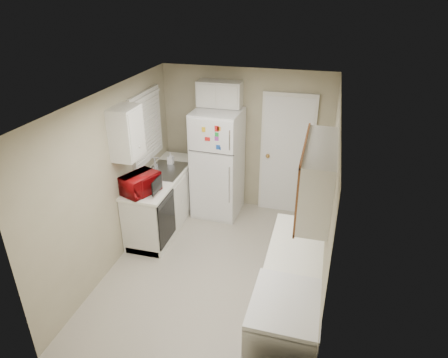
# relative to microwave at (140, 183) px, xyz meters

# --- Properties ---
(floor) EXTENTS (3.80, 3.80, 0.00)m
(floor) POSITION_rel_microwave_xyz_m (1.15, -0.27, -1.05)
(floor) COLOR beige
(floor) RESTS_ON ground
(ceiling) EXTENTS (3.80, 3.80, 0.00)m
(ceiling) POSITION_rel_microwave_xyz_m (1.15, -0.27, 1.35)
(ceiling) COLOR white
(ceiling) RESTS_ON floor
(wall_left) EXTENTS (3.80, 3.80, 0.00)m
(wall_left) POSITION_rel_microwave_xyz_m (-0.25, -0.27, 0.15)
(wall_left) COLOR tan
(wall_left) RESTS_ON floor
(wall_right) EXTENTS (3.80, 3.80, 0.00)m
(wall_right) POSITION_rel_microwave_xyz_m (2.55, -0.27, 0.15)
(wall_right) COLOR tan
(wall_right) RESTS_ON floor
(wall_back) EXTENTS (2.80, 2.80, 0.00)m
(wall_back) POSITION_rel_microwave_xyz_m (1.15, 1.63, 0.15)
(wall_back) COLOR tan
(wall_back) RESTS_ON floor
(wall_front) EXTENTS (2.80, 2.80, 0.00)m
(wall_front) POSITION_rel_microwave_xyz_m (1.15, -2.17, 0.15)
(wall_front) COLOR tan
(wall_front) RESTS_ON floor
(left_counter) EXTENTS (0.60, 1.80, 0.90)m
(left_counter) POSITION_rel_microwave_xyz_m (0.05, 0.63, -0.60)
(left_counter) COLOR silver
(left_counter) RESTS_ON floor
(dishwasher) EXTENTS (0.03, 0.58, 0.72)m
(dishwasher) POSITION_rel_microwave_xyz_m (0.34, 0.03, -0.56)
(dishwasher) COLOR black
(dishwasher) RESTS_ON floor
(sink) EXTENTS (0.54, 0.74, 0.16)m
(sink) POSITION_rel_microwave_xyz_m (0.05, 0.78, -0.19)
(sink) COLOR gray
(sink) RESTS_ON left_counter
(microwave) EXTENTS (0.57, 0.45, 0.34)m
(microwave) POSITION_rel_microwave_xyz_m (0.00, 0.00, 0.00)
(microwave) COLOR maroon
(microwave) RESTS_ON left_counter
(soap_bottle) EXTENTS (0.10, 0.10, 0.20)m
(soap_bottle) POSITION_rel_microwave_xyz_m (0.03, 1.03, -0.05)
(soap_bottle) COLOR white
(soap_bottle) RESTS_ON left_counter
(window_blinds) EXTENTS (0.10, 0.98, 1.08)m
(window_blinds) POSITION_rel_microwave_xyz_m (-0.21, 0.78, 0.55)
(window_blinds) COLOR silver
(window_blinds) RESTS_ON wall_left
(upper_cabinet_left) EXTENTS (0.30, 0.45, 0.70)m
(upper_cabinet_left) POSITION_rel_microwave_xyz_m (-0.10, -0.05, 0.75)
(upper_cabinet_left) COLOR silver
(upper_cabinet_left) RESTS_ON wall_left
(refrigerator) EXTENTS (0.77, 0.75, 1.79)m
(refrigerator) POSITION_rel_microwave_xyz_m (0.77, 1.25, -0.15)
(refrigerator) COLOR white
(refrigerator) RESTS_ON floor
(cabinet_over_fridge) EXTENTS (0.70, 0.30, 0.40)m
(cabinet_over_fridge) POSITION_rel_microwave_xyz_m (0.75, 1.48, 0.95)
(cabinet_over_fridge) COLOR silver
(cabinet_over_fridge) RESTS_ON wall_back
(interior_door) EXTENTS (0.86, 0.06, 2.08)m
(interior_door) POSITION_rel_microwave_xyz_m (1.85, 1.59, -0.03)
(interior_door) COLOR white
(interior_door) RESTS_ON floor
(right_counter) EXTENTS (0.60, 2.00, 0.90)m
(right_counter) POSITION_rel_microwave_xyz_m (2.25, -1.07, -0.60)
(right_counter) COLOR silver
(right_counter) RESTS_ON floor
(stove) EXTENTS (0.66, 0.81, 0.97)m
(stove) POSITION_rel_microwave_xyz_m (2.25, -1.69, -0.57)
(stove) COLOR white
(stove) RESTS_ON floor
(upper_cabinet_right) EXTENTS (0.30, 1.20, 0.70)m
(upper_cabinet_right) POSITION_rel_microwave_xyz_m (2.40, -0.77, 0.75)
(upper_cabinet_right) COLOR silver
(upper_cabinet_right) RESTS_ON wall_right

